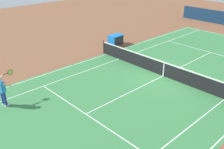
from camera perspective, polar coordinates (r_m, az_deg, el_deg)
name	(u,v)px	position (r m, az deg, el deg)	size (l,w,h in m)	color
ground_plane	(163,76)	(17.03, 11.30, -0.31)	(60.00, 60.00, 0.00)	brown
court_slab	(163,76)	(17.03, 11.30, -0.30)	(24.20, 11.40, 0.00)	#387A42
court_line_markings	(163,76)	(17.03, 11.31, -0.29)	(23.85, 11.05, 0.01)	white
tennis_net	(164,69)	(16.83, 11.44, 1.20)	(0.10, 11.70, 1.08)	#2D2D33
tennis_player_near	(3,90)	(14.26, -23.19, -3.09)	(1.03, 0.81, 1.70)	navy
equipment_cart_tarped	(116,40)	(22.50, 0.87, 7.74)	(1.25, 0.84, 0.85)	#2D2D33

